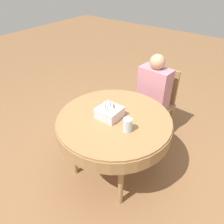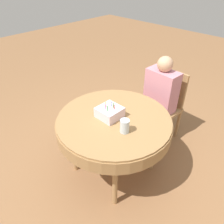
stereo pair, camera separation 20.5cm
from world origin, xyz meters
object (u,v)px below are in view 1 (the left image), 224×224
Objects in this scene: chair at (156,100)px; drinking_glass at (127,125)px; person at (153,91)px; birthday_cake at (109,112)px.

chair reaches higher than drinking_glass.
chair is at bearing 101.41° from drinking_glass.
person is 0.81m from birthday_cake.
person reaches higher than chair.
chair is 0.95m from birthday_cake.
birthday_cake is (-0.06, -0.90, 0.29)m from chair.
person is at bearing 86.44° from birthday_cake.
birthday_cake is (-0.05, -0.81, 0.11)m from person.
person is at bearing -90.00° from chair.
person reaches higher than birthday_cake.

